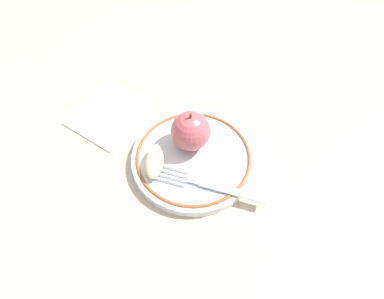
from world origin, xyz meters
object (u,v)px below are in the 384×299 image
(apple_slice_front, at_px, (154,161))
(napkin_folded, at_px, (109,115))
(apple_red_whole, at_px, (191,131))
(fork, at_px, (209,185))
(plate, at_px, (192,160))

(apple_slice_front, height_order, napkin_folded, apple_slice_front)
(apple_red_whole, height_order, napkin_folded, apple_red_whole)
(fork, bearing_deg, apple_red_whole, -53.48)
(apple_red_whole, bearing_deg, plate, -40.92)
(apple_slice_front, distance_m, fork, 0.09)
(apple_red_whole, bearing_deg, napkin_folded, -162.60)
(apple_red_whole, bearing_deg, fork, -26.33)
(napkin_folded, bearing_deg, apple_slice_front, -7.95)
(apple_red_whole, distance_m, napkin_folded, 0.18)
(plate, bearing_deg, fork, -19.71)
(fork, bearing_deg, apple_slice_front, -6.47)
(plate, bearing_deg, apple_slice_front, -119.99)
(plate, relative_size, napkin_folded, 1.64)
(apple_slice_front, height_order, fork, apple_slice_front)
(napkin_folded, bearing_deg, fork, 2.88)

